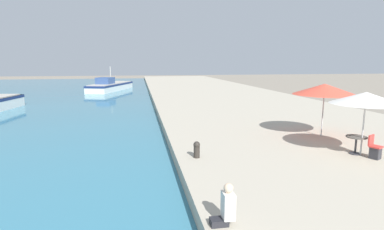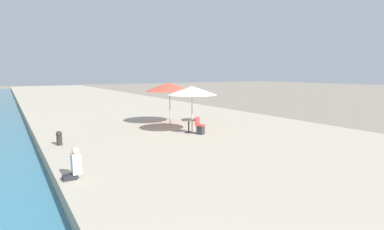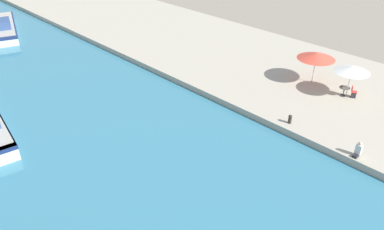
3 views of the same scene
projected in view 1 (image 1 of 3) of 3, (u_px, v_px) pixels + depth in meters
quay_promenade at (218, 95)px, 36.11m from camera, size 16.00×90.00×0.53m
fishing_boat_far at (110, 86)px, 44.56m from camera, size 6.22×11.18×3.56m
cafe_umbrella_pink at (366, 98)px, 11.66m from camera, size 2.68×2.68×2.56m
cafe_umbrella_white at (325, 89)px, 14.80m from camera, size 3.06×3.06×2.65m
cafe_table at (356, 141)px, 12.15m from camera, size 0.80×0.80×0.74m
cafe_chair_left at (375, 150)px, 11.61m from camera, size 0.55×0.56×0.91m
person_at_quay at (226, 207)px, 6.85m from camera, size 0.54×0.36×1.00m
mooring_bollard at (197, 149)px, 11.72m from camera, size 0.26×0.26×0.65m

